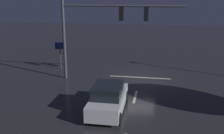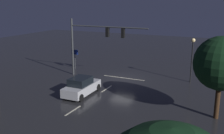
{
  "view_description": "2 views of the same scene",
  "coord_description": "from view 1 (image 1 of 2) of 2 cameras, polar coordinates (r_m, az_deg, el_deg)",
  "views": [
    {
      "loc": [
        -1.37,
        20.42,
        6.65
      ],
      "look_at": [
        1.19,
        6.17,
        2.62
      ],
      "focal_mm": 42.07,
      "sensor_mm": 36.0,
      "label": 1
    },
    {
      "loc": [
        -11.25,
        26.42,
        8.48
      ],
      "look_at": [
        -0.71,
        4.25,
        2.38
      ],
      "focal_mm": 42.52,
      "sensor_mm": 36.0,
      "label": 2
    }
  ],
  "objects": [
    {
      "name": "car_approaching",
      "position": [
        15.33,
        -0.83,
        -6.87
      ],
      "size": [
        1.94,
        4.39,
        1.7
      ],
      "color": "#B7B7BC",
      "rests_on": "ground_plane"
    },
    {
      "name": "traffic_signal_assembly",
      "position": [
        20.13,
        -2.37,
        9.63
      ],
      "size": [
        9.21,
        0.47,
        6.58
      ],
      "color": "#383A3D",
      "rests_on": "ground_plane"
    },
    {
      "name": "lane_dash_far",
      "position": [
        17.76,
        5.05,
        -6.47
      ],
      "size": [
        0.16,
        2.2,
        0.01
      ],
      "primitive_type": "cube",
      "rotation": [
        0.0,
        0.0,
        1.57
      ],
      "color": "beige",
      "rests_on": "ground_plane"
    },
    {
      "name": "route_sign",
      "position": [
        24.21,
        -11.23,
        3.74
      ],
      "size": [
        0.9,
        0.12,
        2.51
      ],
      "color": "#383A3D",
      "rests_on": "ground_plane"
    },
    {
      "name": "ground_plane",
      "position": [
        21.51,
        6.04,
        -2.52
      ],
      "size": [
        80.0,
        80.0,
        0.0
      ],
      "primitive_type": "plane",
      "color": "#232326"
    },
    {
      "name": "stop_bar",
      "position": [
        21.81,
        6.1,
        -2.26
      ],
      "size": [
        5.0,
        0.16,
        0.01
      ],
      "primitive_type": "cube",
      "color": "beige",
      "rests_on": "ground_plane"
    }
  ]
}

